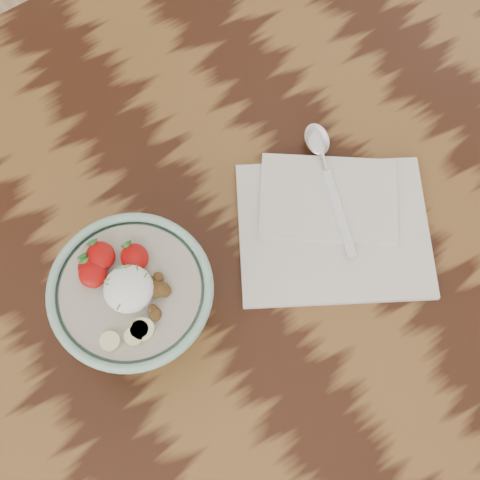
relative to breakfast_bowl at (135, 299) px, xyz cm
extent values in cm
cube|color=black|center=(10.44, 6.65, -8.32)|extent=(160.00, 90.00, 4.00)
cylinder|color=#4C2D19|center=(82.44, 43.65, -45.82)|extent=(7.00, 7.00, 71.00)
cylinder|color=#88B7A1|center=(0.01, -0.05, -5.74)|extent=(8.14, 8.14, 1.16)
torus|color=#88B7A1|center=(0.01, -0.05, 3.76)|extent=(18.52, 18.52, 1.07)
cylinder|color=beige|center=(0.01, -0.05, 3.18)|extent=(15.70, 15.70, 0.97)
ellipsoid|color=white|center=(-0.09, -0.22, 4.72)|extent=(5.53, 5.53, 3.04)
ellipsoid|color=#9A0707|center=(2.32, 2.66, 4.50)|extent=(3.06, 3.37, 1.69)
cone|color=#286623|center=(2.32, 4.04, 4.80)|extent=(1.40, 1.03, 1.52)
ellipsoid|color=#9A0707|center=(-0.70, 4.89, 4.54)|extent=(3.21, 3.53, 1.77)
cone|color=#286623|center=(-0.70, 6.34, 4.84)|extent=(1.40, 1.03, 1.52)
ellipsoid|color=#9A0707|center=(-2.36, 4.34, 4.41)|extent=(2.72, 2.99, 1.50)
cone|color=#286623|center=(-2.36, 5.57, 4.71)|extent=(1.40, 1.03, 1.52)
ellipsoid|color=#9A0707|center=(-2.50, 3.55, 4.50)|extent=(3.05, 3.36, 1.68)
cone|color=#286623|center=(-2.50, 4.92, 4.80)|extent=(1.40, 1.03, 1.52)
cylinder|color=beige|center=(-2.30, -4.90, 4.06)|extent=(2.04, 2.04, 0.70)
cylinder|color=beige|center=(-1.41, -4.60, 4.06)|extent=(2.01, 2.01, 0.70)
cylinder|color=beige|center=(-4.67, -3.94, 4.06)|extent=(2.16, 2.16, 0.70)
cylinder|color=beige|center=(-1.08, -4.76, 4.06)|extent=(2.50, 2.50, 0.70)
ellipsoid|color=brown|center=(0.87, -4.21, 4.19)|extent=(1.91, 1.78, 0.76)
ellipsoid|color=brown|center=(2.16, -0.56, 4.21)|extent=(1.82, 1.56, 0.99)
ellipsoid|color=brown|center=(2.90, -2.06, 4.27)|extent=(2.36, 2.29, 1.14)
ellipsoid|color=brown|center=(2.21, -1.86, 4.33)|extent=(2.51, 2.48, 1.03)
ellipsoid|color=brown|center=(1.15, -4.06, 4.08)|extent=(1.27, 1.45, 0.64)
ellipsoid|color=brown|center=(3.35, -0.67, 4.11)|extent=(1.13, 1.30, 0.84)
ellipsoid|color=brown|center=(0.92, -3.53, 4.14)|extent=(1.51, 1.67, 0.69)
ellipsoid|color=brown|center=(2.35, -1.33, 4.19)|extent=(2.19, 2.18, 0.81)
ellipsoid|color=brown|center=(3.06, -2.42, 4.21)|extent=(2.02, 1.99, 1.06)
cylinder|color=#47923E|center=(0.41, 0.14, 5.66)|extent=(1.12, 1.25, 0.23)
cylinder|color=#47923E|center=(-1.44, -1.09, 5.66)|extent=(0.68, 1.21, 0.22)
cylinder|color=#47923E|center=(0.88, -1.22, 5.66)|extent=(1.42, 0.70, 0.23)
cylinder|color=#47923E|center=(1.08, 1.27, 5.66)|extent=(0.91, 1.26, 0.23)
cylinder|color=#47923E|center=(1.72, 0.64, 5.66)|extent=(0.71, 1.32, 0.23)
cylinder|color=#47923E|center=(1.36, 0.50, 5.66)|extent=(0.92, 1.13, 0.22)
cylinder|color=#47923E|center=(-1.88, -1.62, 5.66)|extent=(0.94, 0.68, 0.21)
cylinder|color=#47923E|center=(-1.56, 0.90, 5.66)|extent=(0.84, 1.07, 0.22)
cylinder|color=#47923E|center=(1.97, -0.37, 5.66)|extent=(1.02, 0.64, 0.22)
cylinder|color=#47923E|center=(0.68, 1.88, 5.66)|extent=(1.55, 0.72, 0.24)
cylinder|color=#47923E|center=(0.38, -1.12, 5.66)|extent=(1.25, 0.30, 0.22)
cylinder|color=#47923E|center=(-1.11, 1.44, 5.66)|extent=(1.54, 0.74, 0.23)
cube|color=silver|center=(26.31, -4.36, -5.85)|extent=(31.14, 29.54, 0.94)
cube|color=silver|center=(28.19, -0.60, -5.10)|extent=(21.63, 20.53, 0.56)
cube|color=silver|center=(27.89, -3.17, -4.63)|extent=(5.64, 12.12, 0.38)
cylinder|color=silver|center=(30.74, 4.19, -4.44)|extent=(1.89, 3.32, 0.76)
ellipsoid|color=silver|center=(31.87, 7.12, -4.30)|extent=(4.91, 5.87, 1.04)
camera|label=1|loc=(-2.15, -25.02, 74.01)|focal=50.00mm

